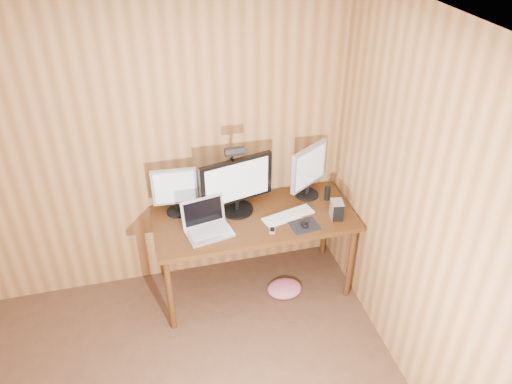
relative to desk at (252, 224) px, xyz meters
name	(u,v)px	position (x,y,z in m)	size (l,w,h in m)	color
room_shell	(139,369)	(-0.93, -1.70, 0.62)	(4.00, 4.00, 4.00)	#533220
desk	(252,224)	(0.00, 0.00, 0.00)	(1.60, 0.70, 0.75)	#48260F
monitor_center	(236,185)	(-0.12, 0.05, 0.37)	(0.60, 0.27, 0.47)	black
monitor_left	(175,190)	(-0.59, 0.14, 0.34)	(0.36, 0.17, 0.40)	black
monitor_right	(309,170)	(0.51, 0.12, 0.37)	(0.36, 0.25, 0.46)	black
laptop	(207,224)	(-0.40, -0.15, 0.18)	(0.38, 0.32, 0.24)	silver
keyboard	(288,216)	(0.26, -0.13, 0.13)	(0.44, 0.23, 0.02)	white
mousepad	(304,226)	(0.35, -0.28, 0.12)	(0.21, 0.18, 0.00)	black
mouse	(305,224)	(0.35, -0.28, 0.14)	(0.06, 0.10, 0.04)	black
hard_drive	(337,210)	(0.63, -0.23, 0.19)	(0.11, 0.14, 0.14)	silver
phone	(272,230)	(0.09, -0.28, 0.13)	(0.07, 0.10, 0.01)	silver
speaker	(327,193)	(0.65, 0.02, 0.18)	(0.05, 0.05, 0.12)	black
desk_lamp	(233,167)	(-0.13, 0.07, 0.52)	(0.15, 0.21, 0.65)	black
fabric_pile	(284,289)	(0.23, -0.22, -0.58)	(0.30, 0.24, 0.09)	#D06478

